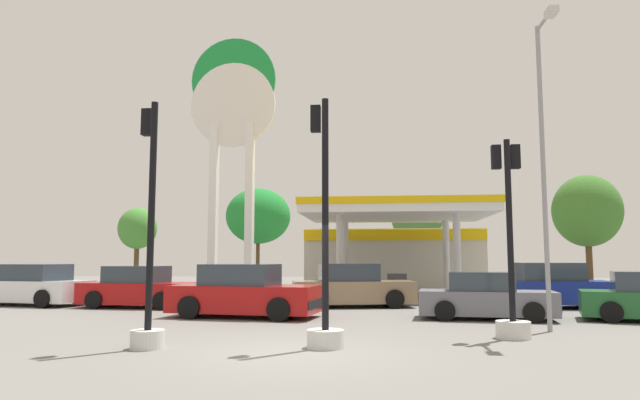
{
  "coord_description": "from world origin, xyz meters",
  "views": [
    {
      "loc": [
        1.75,
        -10.98,
        1.8
      ],
      "look_at": [
        -0.6,
        11.54,
        4.18
      ],
      "focal_mm": 31.46,
      "sensor_mm": 36.0,
      "label": 1
    }
  ],
  "objects_px": {
    "car_3": "(140,289)",
    "tree_3": "(587,211)",
    "traffic_signal_0": "(511,276)",
    "tree_0": "(137,229)",
    "car_2": "(546,287)",
    "tree_2": "(417,219)",
    "car_6": "(485,298)",
    "car_5": "(352,287)",
    "car_4": "(33,287)",
    "tree_1": "(258,216)",
    "traffic_signal_1": "(324,280)",
    "car_0": "(244,293)",
    "corner_streetlamp": "(545,145)",
    "station_pole_sign": "(233,126)",
    "traffic_signal_2": "(149,274)"
  },
  "relations": [
    {
      "from": "traffic_signal_0",
      "to": "traffic_signal_1",
      "type": "relative_size",
      "value": 0.89
    },
    {
      "from": "car_6",
      "to": "corner_streetlamp",
      "type": "bearing_deg",
      "value": -70.66
    },
    {
      "from": "car_0",
      "to": "car_2",
      "type": "xyz_separation_m",
      "value": [
        10.35,
        4.47,
        0.01
      ]
    },
    {
      "from": "traffic_signal_1",
      "to": "traffic_signal_2",
      "type": "height_order",
      "value": "traffic_signal_1"
    },
    {
      "from": "car_3",
      "to": "car_5",
      "type": "height_order",
      "value": "car_5"
    },
    {
      "from": "car_2",
      "to": "tree_2",
      "type": "bearing_deg",
      "value": 100.66
    },
    {
      "from": "car_2",
      "to": "tree_1",
      "type": "bearing_deg",
      "value": 129.9
    },
    {
      "from": "traffic_signal_1",
      "to": "tree_1",
      "type": "relative_size",
      "value": 0.76
    },
    {
      "from": "tree_0",
      "to": "tree_3",
      "type": "height_order",
      "value": "tree_3"
    },
    {
      "from": "tree_1",
      "to": "tree_0",
      "type": "bearing_deg",
      "value": 175.14
    },
    {
      "from": "traffic_signal_1",
      "to": "tree_0",
      "type": "xyz_separation_m",
      "value": [
        -16.8,
        28.62,
        2.65
      ]
    },
    {
      "from": "car_5",
      "to": "car_4",
      "type": "bearing_deg",
      "value": -177.36
    },
    {
      "from": "car_0",
      "to": "tree_1",
      "type": "bearing_deg",
      "value": 101.25
    },
    {
      "from": "car_4",
      "to": "car_5",
      "type": "relative_size",
      "value": 0.98
    },
    {
      "from": "station_pole_sign",
      "to": "traffic_signal_0",
      "type": "xyz_separation_m",
      "value": [
        10.73,
        -15.38,
        -7.48
      ]
    },
    {
      "from": "car_3",
      "to": "car_6",
      "type": "distance_m",
      "value": 12.37
    },
    {
      "from": "car_5",
      "to": "traffic_signal_1",
      "type": "height_order",
      "value": "traffic_signal_1"
    },
    {
      "from": "car_3",
      "to": "car_6",
      "type": "bearing_deg",
      "value": -13.28
    },
    {
      "from": "tree_1",
      "to": "car_5",
      "type": "bearing_deg",
      "value": -67.23
    },
    {
      "from": "car_2",
      "to": "tree_2",
      "type": "xyz_separation_m",
      "value": [
        -3.44,
        18.26,
        3.87
      ]
    },
    {
      "from": "car_3",
      "to": "tree_1",
      "type": "bearing_deg",
      "value": 89.09
    },
    {
      "from": "car_6",
      "to": "corner_streetlamp",
      "type": "height_order",
      "value": "corner_streetlamp"
    },
    {
      "from": "station_pole_sign",
      "to": "car_3",
      "type": "xyz_separation_m",
      "value": [
        -1.17,
        -8.48,
        -8.18
      ]
    },
    {
      "from": "traffic_signal_2",
      "to": "corner_streetlamp",
      "type": "xyz_separation_m",
      "value": [
        8.89,
        3.36,
        3.16
      ]
    },
    {
      "from": "traffic_signal_1",
      "to": "tree_1",
      "type": "xyz_separation_m",
      "value": [
        -7.45,
        27.82,
        3.47
      ]
    },
    {
      "from": "tree_2",
      "to": "traffic_signal_0",
      "type": "bearing_deg",
      "value": -89.38
    },
    {
      "from": "tree_1",
      "to": "tree_2",
      "type": "height_order",
      "value": "tree_1"
    },
    {
      "from": "car_5",
      "to": "traffic_signal_2",
      "type": "distance_m",
      "value": 10.94
    },
    {
      "from": "tree_0",
      "to": "car_4",
      "type": "bearing_deg",
      "value": -76.97
    },
    {
      "from": "car_3",
      "to": "tree_3",
      "type": "bearing_deg",
      "value": 38.08
    },
    {
      "from": "traffic_signal_0",
      "to": "tree_0",
      "type": "relative_size",
      "value": 0.82
    },
    {
      "from": "traffic_signal_2",
      "to": "car_2",
      "type": "bearing_deg",
      "value": 44.43
    },
    {
      "from": "tree_2",
      "to": "corner_streetlamp",
      "type": "distance_m",
      "value": 25.58
    },
    {
      "from": "station_pole_sign",
      "to": "car_6",
      "type": "xyz_separation_m",
      "value": [
        10.87,
        -11.32,
        -8.24
      ]
    },
    {
      "from": "car_3",
      "to": "tree_0",
      "type": "relative_size",
      "value": 0.79
    },
    {
      "from": "car_3",
      "to": "tree_1",
      "type": "distance_m",
      "value": 19.56
    },
    {
      "from": "car_5",
      "to": "traffic_signal_1",
      "type": "xyz_separation_m",
      "value": [
        -0.1,
        -9.83,
        0.64
      ]
    },
    {
      "from": "tree_0",
      "to": "tree_1",
      "type": "bearing_deg",
      "value": -4.86
    },
    {
      "from": "car_2",
      "to": "car_5",
      "type": "xyz_separation_m",
      "value": [
        -7.19,
        -0.36,
        -0.02
      ]
    },
    {
      "from": "station_pole_sign",
      "to": "tree_3",
      "type": "height_order",
      "value": "station_pole_sign"
    },
    {
      "from": "car_6",
      "to": "tree_0",
      "type": "xyz_separation_m",
      "value": [
        -21.09,
        22.75,
        3.38
      ]
    },
    {
      "from": "car_0",
      "to": "car_4",
      "type": "distance_m",
      "value": 9.92
    },
    {
      "from": "tree_0",
      "to": "car_5",
      "type": "bearing_deg",
      "value": -48.02
    },
    {
      "from": "corner_streetlamp",
      "to": "car_6",
      "type": "bearing_deg",
      "value": 109.34
    },
    {
      "from": "car_4",
      "to": "car_5",
      "type": "height_order",
      "value": "car_5"
    },
    {
      "from": "car_5",
      "to": "tree_2",
      "type": "xyz_separation_m",
      "value": [
        3.75,
        18.62,
        3.89
      ]
    },
    {
      "from": "car_2",
      "to": "corner_streetlamp",
      "type": "distance_m",
      "value": 8.5
    },
    {
      "from": "traffic_signal_0",
      "to": "tree_0",
      "type": "distance_m",
      "value": 34.12
    },
    {
      "from": "car_2",
      "to": "car_4",
      "type": "bearing_deg",
      "value": -177.28
    },
    {
      "from": "car_0",
      "to": "traffic_signal_1",
      "type": "distance_m",
      "value": 6.51
    }
  ]
}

